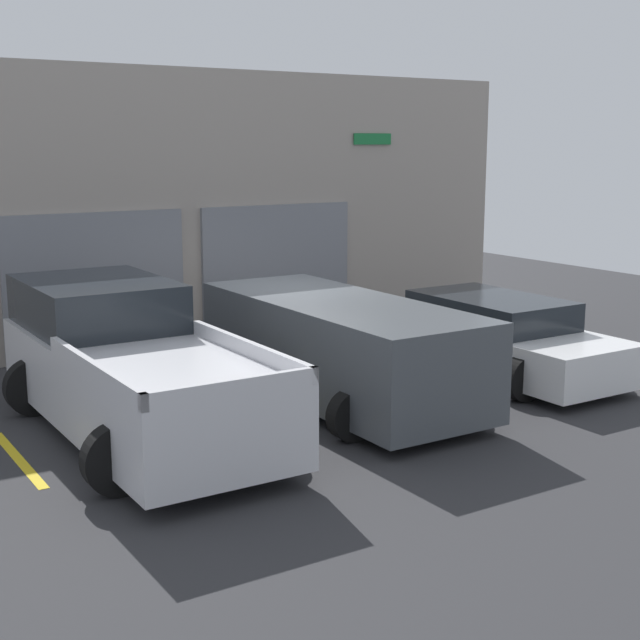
% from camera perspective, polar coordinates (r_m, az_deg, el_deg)
% --- Properties ---
extents(ground_plane, '(28.00, 28.00, 0.00)m').
position_cam_1_polar(ground_plane, '(14.13, -2.32, -3.67)').
color(ground_plane, '#2D2D30').
extents(shophouse_building, '(13.81, 0.68, 4.95)m').
position_cam_1_polar(shophouse_building, '(16.63, -8.13, 7.01)').
color(shophouse_building, '#9E9389').
rests_on(shophouse_building, ground).
extents(pickup_truck, '(2.51, 5.37, 1.81)m').
position_cam_1_polar(pickup_truck, '(11.56, -12.13, -2.93)').
color(pickup_truck, silver).
rests_on(pickup_truck, ground).
extents(sedan_white, '(2.19, 4.55, 1.23)m').
position_cam_1_polar(sedan_white, '(14.54, 11.06, -1.05)').
color(sedan_white, white).
rests_on(sedan_white, ground).
extents(sedan_side, '(2.29, 4.97, 1.47)m').
position_cam_1_polar(sedan_side, '(12.64, 1.20, -1.70)').
color(sedan_side, '#474C51').
rests_on(sedan_side, ground).
extents(parking_stripe_far_left, '(0.12, 2.20, 0.01)m').
position_cam_1_polar(parking_stripe_far_left, '(11.13, -18.74, -8.40)').
color(parking_stripe_far_left, gold).
rests_on(parking_stripe_far_left, ground).
extents(parking_stripe_left, '(0.12, 2.20, 0.01)m').
position_cam_1_polar(parking_stripe_left, '(12.11, -4.77, -6.23)').
color(parking_stripe_left, gold).
rests_on(parking_stripe_left, ground).
extents(parking_stripe_centre, '(0.12, 2.20, 0.01)m').
position_cam_1_polar(parking_stripe_centre, '(13.69, 6.46, -4.19)').
color(parking_stripe_centre, gold).
rests_on(parking_stripe_centre, ground).
extents(parking_stripe_right, '(0.12, 2.20, 0.01)m').
position_cam_1_polar(parking_stripe_right, '(15.70, 15.05, -2.51)').
color(parking_stripe_right, gold).
rests_on(parking_stripe_right, ground).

